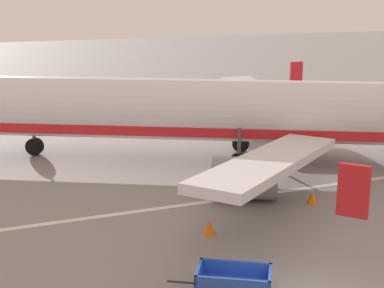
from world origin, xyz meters
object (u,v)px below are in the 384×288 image
at_px(airplane, 216,112).
at_px(traffic_cone_near_plane, 312,197).
at_px(traffic_cone_mid_apron, 209,227).
at_px(baggage_cart_second_in_row, 233,282).

height_order(airplane, traffic_cone_near_plane, airplane).
bearing_deg(traffic_cone_mid_apron, traffic_cone_near_plane, 15.01).
relative_size(airplane, baggage_cart_second_in_row, 10.19).
distance_m(airplane, traffic_cone_mid_apron, 11.61).
relative_size(traffic_cone_near_plane, traffic_cone_mid_apron, 0.99).
distance_m(baggage_cart_second_in_row, traffic_cone_mid_apron, 5.36).
relative_size(baggage_cart_second_in_row, traffic_cone_near_plane, 4.97).
bearing_deg(traffic_cone_near_plane, airplane, 99.48).
xyz_separation_m(traffic_cone_near_plane, traffic_cone_mid_apron, (-6.16, -1.65, 0.01)).
xyz_separation_m(baggage_cart_second_in_row, traffic_cone_mid_apron, (1.29, 5.20, -0.25)).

